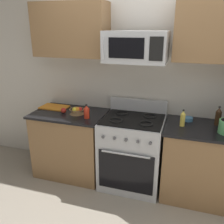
% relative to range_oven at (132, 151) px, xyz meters
% --- Properties ---
extents(ground_plane, '(16.00, 16.00, 0.00)m').
position_rel_range_oven_xyz_m(ground_plane, '(0.00, -0.72, -0.47)').
color(ground_plane, gray).
extents(wall_back, '(8.00, 0.10, 2.60)m').
position_rel_range_oven_xyz_m(wall_back, '(0.00, 0.40, 0.83)').
color(wall_back, beige).
rests_on(wall_back, ground).
extents(counter_left, '(0.97, 0.66, 0.91)m').
position_rel_range_oven_xyz_m(counter_left, '(-0.87, -0.00, -0.02)').
color(counter_left, olive).
rests_on(counter_left, ground).
extents(range_oven, '(0.76, 0.70, 1.09)m').
position_rel_range_oven_xyz_m(range_oven, '(0.00, 0.00, 0.00)').
color(range_oven, '#B2B5BA').
rests_on(range_oven, ground).
extents(counter_right, '(0.81, 0.66, 0.91)m').
position_rel_range_oven_xyz_m(counter_right, '(0.80, -0.00, -0.02)').
color(counter_right, olive).
rests_on(counter_right, ground).
extents(microwave, '(0.71, 0.44, 0.35)m').
position_rel_range_oven_xyz_m(microwave, '(-0.00, 0.03, 1.31)').
color(microwave, '#B2B5BA').
extents(upper_cabinets_left, '(0.96, 0.34, 0.66)m').
position_rel_range_oven_xyz_m(upper_cabinets_left, '(-0.88, 0.18, 1.48)').
color(upper_cabinets_left, olive).
extents(upper_cabinets_right, '(0.80, 0.34, 0.66)m').
position_rel_range_oven_xyz_m(upper_cabinets_right, '(0.80, 0.18, 1.48)').
color(upper_cabinets_right, olive).
extents(fruit_basket, '(0.20, 0.20, 0.09)m').
position_rel_range_oven_xyz_m(fruit_basket, '(-0.75, -0.02, 0.48)').
color(fruit_basket, brown).
rests_on(fruit_basket, counter_left).
extents(apple_loose, '(0.07, 0.07, 0.07)m').
position_rel_range_oven_xyz_m(apple_loose, '(-0.94, -0.04, 0.47)').
color(apple_loose, red).
rests_on(apple_loose, counter_left).
extents(cutting_board, '(0.39, 0.26, 0.02)m').
position_rel_range_oven_xyz_m(cutting_board, '(-1.17, 0.13, 0.45)').
color(cutting_board, orange).
rests_on(cutting_board, counter_left).
extents(bottle_hot_sauce, '(0.07, 0.07, 0.18)m').
position_rel_range_oven_xyz_m(bottle_hot_sauce, '(-0.57, -0.12, 0.52)').
color(bottle_hot_sauce, red).
rests_on(bottle_hot_sauce, counter_left).
extents(bottle_oil, '(0.06, 0.06, 0.20)m').
position_rel_range_oven_xyz_m(bottle_oil, '(0.58, -0.02, 0.53)').
color(bottle_oil, gold).
rests_on(bottle_oil, counter_right).
extents(bottle_soy, '(0.07, 0.07, 0.22)m').
position_rel_range_oven_xyz_m(bottle_soy, '(0.97, 0.14, 0.54)').
color(bottle_soy, '#382314').
rests_on(bottle_soy, counter_right).
extents(prep_bowl, '(0.12, 0.12, 0.04)m').
position_rel_range_oven_xyz_m(prep_bowl, '(0.64, 0.17, 0.46)').
color(prep_bowl, teal).
rests_on(prep_bowl, counter_right).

